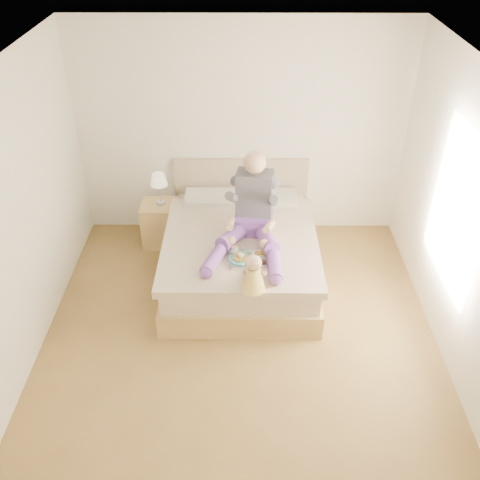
{
  "coord_description": "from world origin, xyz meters",
  "views": [
    {
      "loc": [
        0.03,
        -3.96,
        3.94
      ],
      "look_at": [
        -0.0,
        0.63,
        0.77
      ],
      "focal_mm": 40.0,
      "sensor_mm": 36.0,
      "label": 1
    }
  ],
  "objects_px": {
    "tray": "(249,257)",
    "adult": "(252,215)",
    "baby": "(253,275)",
    "bed": "(240,250)",
    "nightstand": "(162,223)"
  },
  "relations": [
    {
      "from": "bed",
      "to": "adult",
      "type": "xyz_separation_m",
      "value": [
        0.12,
        -0.17,
        0.58
      ]
    },
    {
      "from": "bed",
      "to": "baby",
      "type": "distance_m",
      "value": 1.15
    },
    {
      "from": "tray",
      "to": "baby",
      "type": "distance_m",
      "value": 0.49
    },
    {
      "from": "nightstand",
      "to": "tray",
      "type": "distance_m",
      "value": 1.65
    },
    {
      "from": "bed",
      "to": "nightstand",
      "type": "xyz_separation_m",
      "value": [
        -1.0,
        0.61,
        -0.03
      ]
    },
    {
      "from": "adult",
      "to": "baby",
      "type": "height_order",
      "value": "adult"
    },
    {
      "from": "bed",
      "to": "tray",
      "type": "bearing_deg",
      "value": -81.27
    },
    {
      "from": "bed",
      "to": "adult",
      "type": "relative_size",
      "value": 1.78
    },
    {
      "from": "bed",
      "to": "nightstand",
      "type": "relative_size",
      "value": 3.84
    },
    {
      "from": "nightstand",
      "to": "baby",
      "type": "relative_size",
      "value": 1.45
    },
    {
      "from": "nightstand",
      "to": "adult",
      "type": "relative_size",
      "value": 0.46
    },
    {
      "from": "adult",
      "to": "baby",
      "type": "bearing_deg",
      "value": -81.15
    },
    {
      "from": "nightstand",
      "to": "tray",
      "type": "relative_size",
      "value": 1.26
    },
    {
      "from": "tray",
      "to": "adult",
      "type": "bearing_deg",
      "value": 78.82
    },
    {
      "from": "bed",
      "to": "tray",
      "type": "relative_size",
      "value": 4.83
    }
  ]
}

